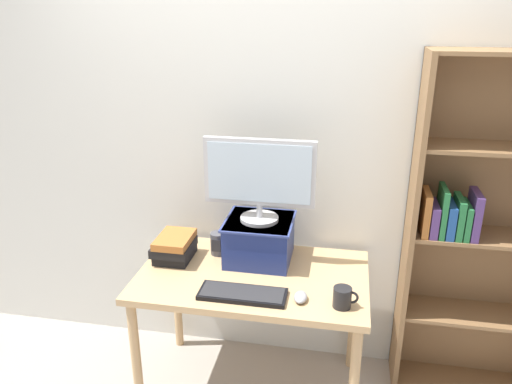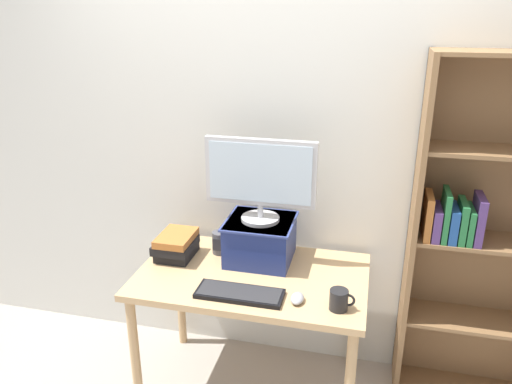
# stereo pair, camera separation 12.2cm
# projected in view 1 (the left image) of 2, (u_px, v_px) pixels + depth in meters

# --- Properties ---
(back_wall) EXTENTS (7.00, 0.08, 2.60)m
(back_wall) POSITION_uv_depth(u_px,v_px,m) (267.00, 153.00, 2.86)
(back_wall) COLOR silver
(back_wall) RESTS_ON ground_plane
(desk) EXTENTS (1.21, 0.73, 0.77)m
(desk) POSITION_uv_depth(u_px,v_px,m) (253.00, 288.00, 2.67)
(desk) COLOR tan
(desk) RESTS_ON ground_plane
(bookshelf_unit) EXTENTS (0.87, 0.28, 1.91)m
(bookshelf_unit) POSITION_uv_depth(u_px,v_px,m) (486.00, 233.00, 2.63)
(bookshelf_unit) COLOR olive
(bookshelf_unit) RESTS_ON ground_plane
(riser_box) EXTENTS (0.37, 0.36, 0.24)m
(riser_box) POSITION_uv_depth(u_px,v_px,m) (259.00, 239.00, 2.75)
(riser_box) COLOR navy
(riser_box) RESTS_ON desk
(computer_monitor) EXTENTS (0.59, 0.21, 0.45)m
(computer_monitor) POSITION_uv_depth(u_px,v_px,m) (259.00, 177.00, 2.62)
(computer_monitor) COLOR #B7B7BA
(computer_monitor) RESTS_ON riser_box
(keyboard) EXTENTS (0.43, 0.16, 0.02)m
(keyboard) POSITION_uv_depth(u_px,v_px,m) (243.00, 294.00, 2.43)
(keyboard) COLOR black
(keyboard) RESTS_ON desk
(computer_mouse) EXTENTS (0.06, 0.10, 0.04)m
(computer_mouse) POSITION_uv_depth(u_px,v_px,m) (301.00, 297.00, 2.39)
(computer_mouse) COLOR #99999E
(computer_mouse) RESTS_ON desk
(book_stack) EXTENTS (0.20, 0.25, 0.14)m
(book_stack) POSITION_uv_depth(u_px,v_px,m) (175.00, 247.00, 2.77)
(book_stack) COLOR black
(book_stack) RESTS_ON desk
(coffee_mug) EXTENTS (0.12, 0.09, 0.10)m
(coffee_mug) POSITION_uv_depth(u_px,v_px,m) (343.00, 297.00, 2.33)
(coffee_mug) COLOR black
(coffee_mug) RESTS_ON desk
(desk_speaker) EXTENTS (0.09, 0.09, 0.13)m
(desk_speaker) POSITION_uv_depth(u_px,v_px,m) (218.00, 243.00, 2.83)
(desk_speaker) COLOR #4C4C51
(desk_speaker) RESTS_ON desk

